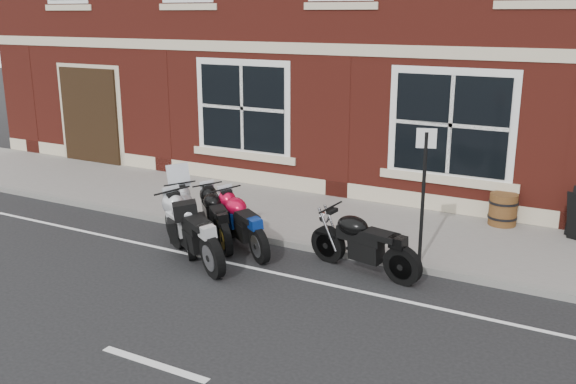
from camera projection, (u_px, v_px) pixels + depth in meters
name	position (u px, v px, depth m)	size (l,w,h in m)	color
ground	(276.00, 279.00, 10.38)	(80.00, 80.00, 0.00)	black
sidewalk	(350.00, 224.00, 12.90)	(30.00, 3.00, 0.12)	slate
kerb	(315.00, 248.00, 11.56)	(30.00, 0.16, 0.12)	slate
moto_touring_silver	(188.00, 215.00, 11.82)	(1.49, 1.68, 1.39)	black
moto_sport_red	(244.00, 220.00, 11.57)	(1.79, 1.30, 0.94)	black
moto_sport_black	(219.00, 215.00, 11.96)	(1.54, 1.50, 0.91)	black
moto_sport_silver	(194.00, 228.00, 11.00)	(2.08, 1.31, 1.05)	black
moto_naked_black	(363.00, 240.00, 10.53)	(2.11, 0.59, 0.96)	black
barrel_planter	(503.00, 209.00, 12.59)	(0.57, 0.57, 0.63)	#482013
parking_sign	(424.00, 186.00, 10.43)	(0.31, 0.12, 2.27)	black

